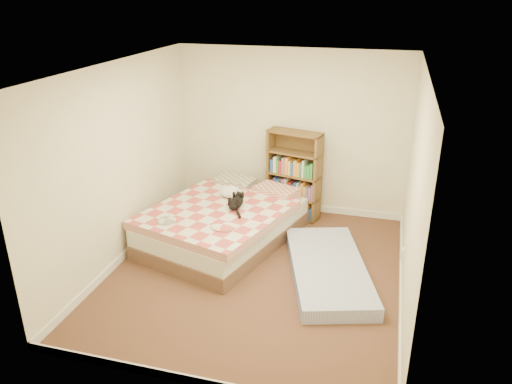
% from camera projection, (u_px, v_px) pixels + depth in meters
% --- Properties ---
extents(room, '(3.51, 4.01, 2.51)m').
position_uv_depth(room, '(256.00, 182.00, 5.77)').
color(room, '#4F2F22').
rests_on(room, ground).
extents(bed, '(2.10, 2.55, 0.59)m').
position_uv_depth(bed, '(224.00, 222.00, 6.92)').
color(bed, brown).
rests_on(bed, room).
extents(bookshelf, '(0.87, 0.46, 1.35)m').
position_uv_depth(bookshelf, '(294.00, 185.00, 7.56)').
color(bookshelf, brown).
rests_on(bookshelf, room).
extents(floor_mattress, '(1.39, 2.09, 0.17)m').
position_uv_depth(floor_mattress, '(328.00, 269.00, 6.11)').
color(floor_mattress, '#7785C6').
rests_on(floor_mattress, room).
extents(black_cat, '(0.22, 0.64, 0.15)m').
position_uv_depth(black_cat, '(237.00, 202.00, 6.75)').
color(black_cat, black).
rests_on(black_cat, bed).
extents(white_dog, '(0.35, 0.37, 0.15)m').
position_uv_depth(white_dog, '(231.00, 192.00, 7.05)').
color(white_dog, white).
rests_on(white_dog, bed).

